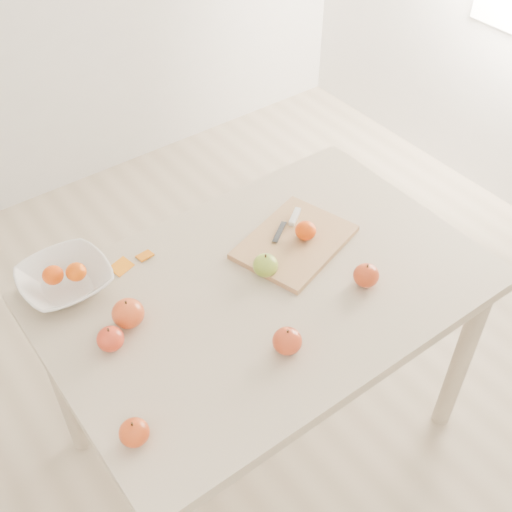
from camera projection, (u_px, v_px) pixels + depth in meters
ground at (264, 430)px, 2.28m from camera, size 3.50×3.50×0.00m
table at (266, 308)px, 1.83m from camera, size 1.20×0.80×0.75m
cutting_board at (295, 242)px, 1.87m from camera, size 0.39×0.33×0.02m
board_tangerine at (306, 231)px, 1.85m from camera, size 0.06×0.06×0.05m
fruit_bowl at (65, 280)px, 1.73m from camera, size 0.24×0.24×0.06m
bowl_tangerine_near at (53, 275)px, 1.71m from camera, size 0.06×0.06×0.05m
bowl_tangerine_far at (76, 272)px, 1.72m from camera, size 0.06×0.06×0.05m
orange_peel_a at (122, 268)px, 1.81m from camera, size 0.07×0.06×0.01m
orange_peel_b at (145, 256)px, 1.84m from camera, size 0.05×0.04×0.01m
paring_knife at (292, 219)px, 1.92m from camera, size 0.16×0.09×0.01m
apple_green at (265, 265)px, 1.77m from camera, size 0.07×0.07×0.06m
apple_red_a at (128, 313)px, 1.64m from camera, size 0.08×0.08×0.08m
apple_red_b at (110, 339)px, 1.58m from camera, size 0.07×0.07×0.06m
apple_red_e at (366, 275)px, 1.74m from camera, size 0.07×0.07×0.06m
apple_red_c at (287, 341)px, 1.58m from camera, size 0.07×0.07×0.07m
apple_red_d at (134, 432)px, 1.40m from camera, size 0.07×0.07×0.06m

